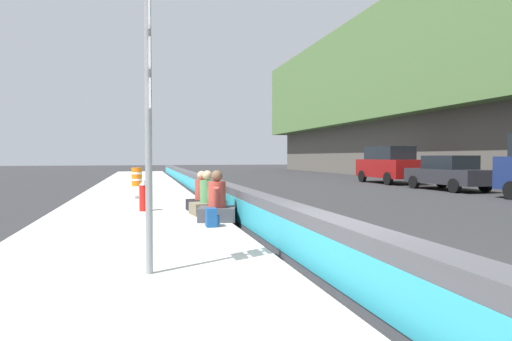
% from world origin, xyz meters
% --- Properties ---
extents(ground_plane, '(160.00, 160.00, 0.00)m').
position_xyz_m(ground_plane, '(0.00, 0.00, 0.00)').
color(ground_plane, '#2B2B2D').
rests_on(ground_plane, ground).
extents(sidewalk_strip, '(80.00, 4.40, 0.14)m').
position_xyz_m(sidewalk_strip, '(0.00, 2.65, 0.07)').
color(sidewalk_strip, '#B5B2A8').
rests_on(sidewalk_strip, ground_plane).
extents(jersey_barrier, '(76.00, 0.45, 0.85)m').
position_xyz_m(jersey_barrier, '(0.00, 0.00, 0.42)').
color(jersey_barrier, '#47474C').
rests_on(jersey_barrier, ground_plane).
extents(route_sign_post, '(0.44, 0.09, 3.60)m').
position_xyz_m(route_sign_post, '(0.49, 2.33, 2.23)').
color(route_sign_post, gray).
rests_on(route_sign_post, sidewalk_strip).
extents(fire_hydrant, '(0.26, 0.46, 0.88)m').
position_xyz_m(fire_hydrant, '(7.02, 2.39, 0.59)').
color(fire_hydrant, red).
rests_on(fire_hydrant, sidewalk_strip).
extents(seated_person_foreground, '(0.91, 1.00, 1.20)m').
position_xyz_m(seated_person_foreground, '(4.71, 0.72, 0.51)').
color(seated_person_foreground, '#424247').
rests_on(seated_person_foreground, sidewalk_strip).
extents(seated_person_middle, '(0.82, 0.92, 1.15)m').
position_xyz_m(seated_person_middle, '(5.88, 0.77, 0.50)').
color(seated_person_middle, '#706651').
rests_on(seated_person_middle, sidewalk_strip).
extents(seated_person_rear, '(0.74, 0.85, 1.11)m').
position_xyz_m(seated_person_rear, '(6.78, 0.80, 0.49)').
color(seated_person_rear, black).
rests_on(seated_person_rear, sidewalk_strip).
extents(backpack, '(0.32, 0.28, 0.40)m').
position_xyz_m(backpack, '(3.91, 0.98, 0.33)').
color(backpack, navy).
rests_on(backpack, sidewalk_strip).
extents(construction_barrel, '(0.54, 0.54, 0.95)m').
position_xyz_m(construction_barrel, '(17.40, 2.71, 0.62)').
color(construction_barrel, orange).
rests_on(construction_barrel, sidewalk_strip).
extents(parked_car_third, '(4.53, 2.02, 1.71)m').
position_xyz_m(parked_car_third, '(12.45, -12.13, 0.86)').
color(parked_car_third, '#28282D').
rests_on(parked_car_third, ground_plane).
extents(parked_car_fourth, '(4.84, 2.14, 2.28)m').
position_xyz_m(parked_car_fourth, '(17.98, -12.31, 1.18)').
color(parked_car_fourth, maroon).
rests_on(parked_car_fourth, ground_plane).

